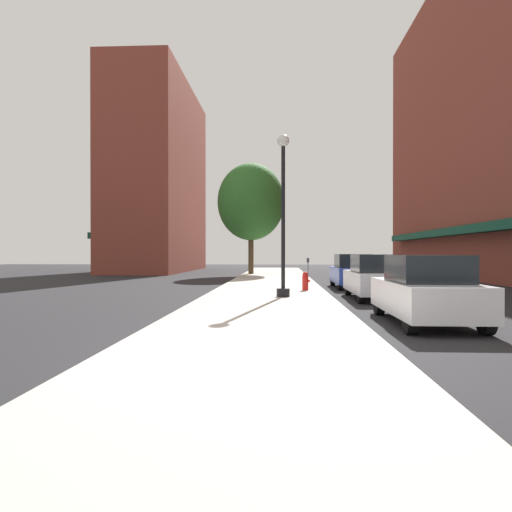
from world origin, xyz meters
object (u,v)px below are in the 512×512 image
Objects in this scene: parking_meter_near at (308,266)px; car_silver at (375,277)px; lamppost at (283,212)px; fire_hydrant at (305,281)px; tree_near at (251,202)px; car_white at (426,290)px; car_blue at (352,271)px.

car_silver reaches higher than parking_meter_near.
lamppost is at bearing -173.62° from car_silver.
tree_near reaches higher than fire_hydrant.
car_white is 1.00× the size of car_blue.
car_silver is 5.67m from car_blue.
parking_meter_near is (1.46, 9.93, -2.25)m from lamppost.
car_white is at bearing -82.89° from parking_meter_near.
car_silver reaches higher than fire_hydrant.
car_silver is (0.00, 6.14, 0.00)m from car_white.
fire_hydrant is 9.12m from car_white.
car_silver is (5.78, -18.74, -4.81)m from tree_near.
car_white and car_blue have the same top height.
fire_hydrant is 0.18× the size of car_white.
tree_near is 25.99m from car_white.
fire_hydrant is at bearing -94.15° from parking_meter_near.
car_blue is at bearing -62.95° from parking_meter_near.
lamppost is at bearing -98.37° from parking_meter_near.
lamppost reaches higher than car_blue.
lamppost reaches higher than parking_meter_near.
lamppost is at bearing -107.32° from fire_hydrant.
lamppost is 7.05m from car_white.
parking_meter_near is at bearing 85.85° from fire_hydrant.
fire_hydrant is 0.09× the size of tree_near.
fire_hydrant is at bearing 131.67° from car_silver.
parking_meter_near is 0.30× the size of car_white.
car_blue is (2.45, 3.02, 0.29)m from fire_hydrant.
lamppost is 1.37× the size of car_blue.
fire_hydrant is 3.61m from car_silver.
lamppost is 1.37× the size of car_silver.
car_white is at bearing -76.91° from tree_near.
car_silver is (2.45, -2.64, 0.29)m from fire_hydrant.
car_white is at bearing -91.10° from car_silver.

